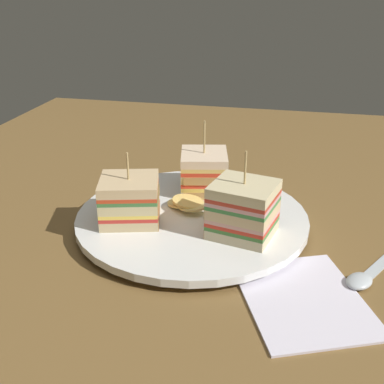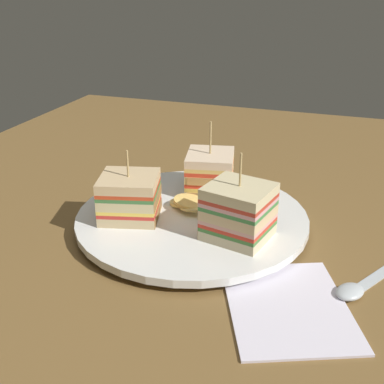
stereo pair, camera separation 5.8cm
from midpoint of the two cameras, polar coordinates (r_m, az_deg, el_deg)
The scene contains 8 objects.
ground_plane at distance 60.79cm, azimuth 2.75°, elevation -4.85°, with size 118.58×97.27×1.80cm, color brown.
plate at distance 59.88cm, azimuth 2.79°, elevation -3.25°, with size 28.63×28.63×1.67cm.
sandwich_wedge_0 at distance 65.00cm, azimuth 4.96°, elevation 2.25°, with size 7.96×7.39×9.78cm.
sandwich_wedge_1 at distance 57.95cm, azimuth -4.53°, elevation -0.64°, with size 7.95×8.26×8.58cm.
sandwich_wedge_2 at distance 53.81cm, azimuth 8.61°, elevation -2.40°, with size 7.69×8.10×10.02cm.
chip_pile at distance 60.79cm, azimuth 2.39°, elevation -1.36°, with size 6.11×5.92×1.63cm.
spoon at distance 53.27cm, azimuth 22.80°, elevation -10.02°, with size 14.41×9.79×1.00cm.
napkin at distance 48.15cm, azimuth 14.82°, elevation -12.92°, with size 13.94×11.14×0.50cm, color white.
Camera 2 is at (50.27, 17.08, 28.86)cm, focal length 44.95 mm.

